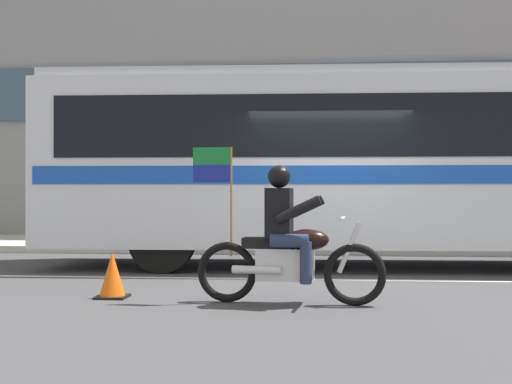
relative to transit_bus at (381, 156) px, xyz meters
name	(u,v)px	position (x,y,z in m)	size (l,w,h in m)	color
ground_plane	(331,275)	(-0.87, -1.19, -1.88)	(60.00, 60.00, 0.00)	#3D3D3F
sidewalk_curb	(326,245)	(-0.87, 3.91, -1.81)	(28.00, 3.80, 0.15)	#B7B2A8
lane_center_stripe	(332,280)	(-0.87, -1.79, -1.88)	(26.60, 0.14, 0.01)	silver
office_building_facade	(325,29)	(-0.87, 6.19, 3.68)	(28.00, 0.89, 11.11)	gray
transit_bus	(381,156)	(0.00, 0.00, 0.00)	(11.36, 3.00, 3.22)	silver
motorcycle_with_rider	(287,245)	(-1.41, -3.98, -1.22)	(2.19, 0.64, 1.78)	black
traffic_cone	(112,276)	(-3.51, -3.73, -1.63)	(0.36, 0.36, 0.55)	#EA590F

